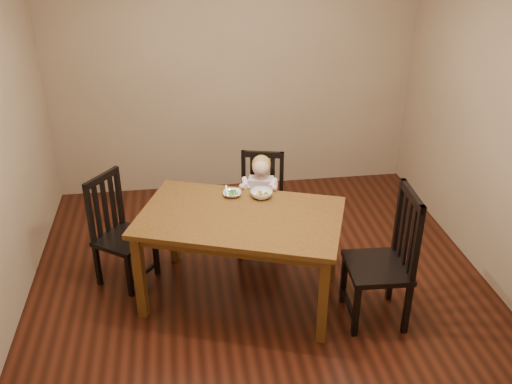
{
  "coord_description": "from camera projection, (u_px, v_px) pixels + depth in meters",
  "views": [
    {
      "loc": [
        -0.62,
        -4.04,
        3.04
      ],
      "look_at": [
        -0.0,
        0.25,
        0.79
      ],
      "focal_mm": 40.0,
      "sensor_mm": 36.0,
      "label": 1
    }
  ],
  "objects": [
    {
      "name": "room",
      "position": [
        261.0,
        142.0,
        4.41
      ],
      "size": [
        4.01,
        4.01,
        2.71
      ],
      "color": "#3C170C",
      "rests_on": "ground"
    },
    {
      "name": "bowl_peas",
      "position": [
        232.0,
        194.0,
        4.8
      ],
      "size": [
        0.17,
        0.17,
        0.04
      ],
      "primitive_type": "imported",
      "rotation": [
        0.0,
        0.0,
        -0.15
      ],
      "color": "white",
      "rests_on": "dining_table"
    },
    {
      "name": "bowl_veg",
      "position": [
        262.0,
        194.0,
        4.77
      ],
      "size": [
        0.24,
        0.24,
        0.06
      ],
      "primitive_type": "imported",
      "rotation": [
        0.0,
        0.0,
        -0.4
      ],
      "color": "white",
      "rests_on": "dining_table"
    },
    {
      "name": "chair_left",
      "position": [
        119.0,
        232.0,
        4.9
      ],
      "size": [
        0.58,
        0.59,
        0.99
      ],
      "rotation": [
        0.0,
        0.0,
        -2.2
      ],
      "color": "black",
      "rests_on": "room"
    },
    {
      "name": "toddler",
      "position": [
        261.0,
        196.0,
        5.25
      ],
      "size": [
        0.38,
        0.44,
        0.52
      ],
      "primitive_type": null,
      "rotation": [
        0.0,
        0.0,
        2.9
      ],
      "color": "silver",
      "rests_on": "chair_child"
    },
    {
      "name": "fork",
      "position": [
        227.0,
        192.0,
        4.78
      ],
      "size": [
        0.03,
        0.12,
        0.05
      ],
      "rotation": [
        0.0,
        0.0,
        0.02
      ],
      "color": "silver",
      "rests_on": "bowl_peas"
    },
    {
      "name": "dining_table",
      "position": [
        240.0,
        225.0,
        4.56
      ],
      "size": [
        1.82,
        1.44,
        0.8
      ],
      "rotation": [
        0.0,
        0.0,
        -0.35
      ],
      "color": "#462910",
      "rests_on": "room"
    },
    {
      "name": "chair_child",
      "position": [
        261.0,
        206.0,
        5.35
      ],
      "size": [
        0.5,
        0.48,
        0.96
      ],
      "rotation": [
        0.0,
        0.0,
        2.9
      ],
      "color": "black",
      "rests_on": "room"
    },
    {
      "name": "chair_right",
      "position": [
        385.0,
        260.0,
        4.41
      ],
      "size": [
        0.49,
        0.51,
        1.13
      ],
      "rotation": [
        0.0,
        0.0,
        1.52
      ],
      "color": "black",
      "rests_on": "room"
    }
  ]
}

